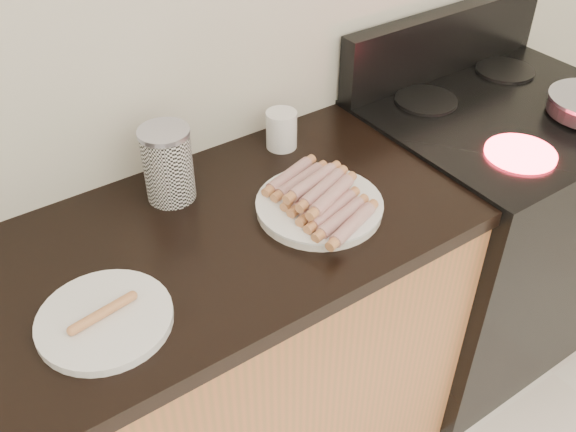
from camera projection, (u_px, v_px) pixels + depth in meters
stove at (481, 232)px, 2.10m from camera, size 0.76×0.65×0.91m
stove_panel at (444, 42)px, 1.94m from camera, size 0.76×0.06×0.20m
burner_near_left at (521, 153)px, 1.63m from camera, size 0.18×0.18×0.01m
burner_far_left at (426, 100)px, 1.85m from camera, size 0.18×0.18×0.01m
burner_far_right at (505, 70)px, 2.00m from camera, size 0.18×0.18×0.01m
main_plate at (319, 207)px, 1.47m from camera, size 0.30×0.30×0.02m
side_plate at (105, 320)px, 1.20m from camera, size 0.28×0.28×0.02m
hotdog_pile at (320, 196)px, 1.45m from camera, size 0.14×0.30×0.06m
plain_sausages at (103, 313)px, 1.19m from camera, size 0.13×0.04×0.02m
canister at (168, 164)px, 1.46m from camera, size 0.12×0.12×0.18m
mug at (281, 130)px, 1.65m from camera, size 0.11×0.11×0.10m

